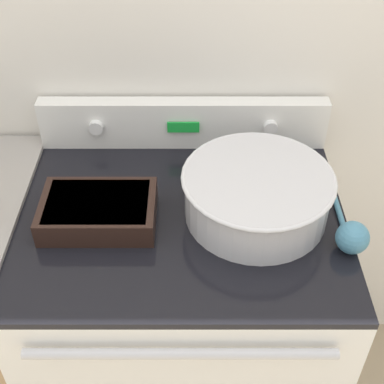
{
  "coord_description": "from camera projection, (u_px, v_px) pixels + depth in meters",
  "views": [
    {
      "loc": [
        0.02,
        -0.65,
        1.86
      ],
      "look_at": [
        0.02,
        0.35,
        1.0
      ],
      "focal_mm": 50.0,
      "sensor_mm": 36.0,
      "label": 1
    }
  ],
  "objects": [
    {
      "name": "kitchen_wall",
      "position": [
        185.0,
        36.0,
        1.42
      ],
      "size": [
        8.0,
        0.05,
        2.5
      ],
      "color": "silver",
      "rests_on": "ground_plane"
    },
    {
      "name": "stove_range",
      "position": [
        186.0,
        326.0,
        1.65
      ],
      "size": [
        0.82,
        0.69,
        0.94
      ],
      "color": "white",
      "rests_on": "ground_plane"
    },
    {
      "name": "control_panel",
      "position": [
        185.0,
        123.0,
        1.53
      ],
      "size": [
        0.82,
        0.07,
        0.14
      ],
      "color": "white",
      "rests_on": "stove_range"
    },
    {
      "name": "mixing_bowl",
      "position": [
        259.0,
        193.0,
        1.3
      ],
      "size": [
        0.37,
        0.37,
        0.12
      ],
      "color": "silver",
      "rests_on": "stove_range"
    },
    {
      "name": "casserole_dish",
      "position": [
        100.0,
        209.0,
        1.3
      ],
      "size": [
        0.28,
        0.19,
        0.07
      ],
      "color": "black",
      "rests_on": "stove_range"
    },
    {
      "name": "ladle",
      "position": [
        352.0,
        234.0,
        1.24
      ],
      "size": [
        0.08,
        0.33,
        0.08
      ],
      "color": "teal",
      "rests_on": "stove_range"
    }
  ]
}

